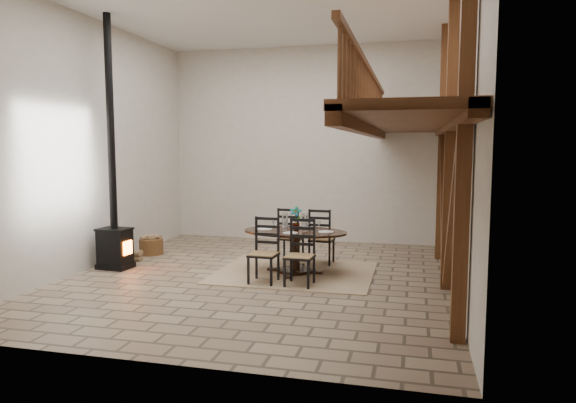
% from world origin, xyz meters
% --- Properties ---
extents(ground, '(8.00, 8.00, 0.00)m').
position_xyz_m(ground, '(0.00, 0.00, 0.00)').
color(ground, gray).
rests_on(ground, ground).
extents(room_shell, '(7.02, 8.02, 5.01)m').
position_xyz_m(room_shell, '(1.19, 0.00, 3.01)').
color(room_shell, beige).
rests_on(room_shell, ground).
extents(rug, '(3.00, 2.50, 0.02)m').
position_xyz_m(rug, '(0.60, 0.45, 0.01)').
color(rug, tan).
rests_on(rug, ground).
extents(dining_table, '(2.07, 2.29, 1.30)m').
position_xyz_m(dining_table, '(0.60, 0.45, 0.47)').
color(dining_table, black).
rests_on(dining_table, ground).
extents(wood_stove, '(0.67, 0.53, 5.00)m').
position_xyz_m(wood_stove, '(-3.01, -0.02, 1.13)').
color(wood_stove, black).
rests_on(wood_stove, ground).
extents(log_basket, '(0.54, 0.54, 0.45)m').
position_xyz_m(log_basket, '(-2.99, 1.39, 0.19)').
color(log_basket, brown).
rests_on(log_basket, ground).
extents(log_stack, '(0.34, 0.25, 0.22)m').
position_xyz_m(log_stack, '(-3.01, 0.68, 0.11)').
color(log_stack, '#A27E5A').
rests_on(log_stack, ground).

